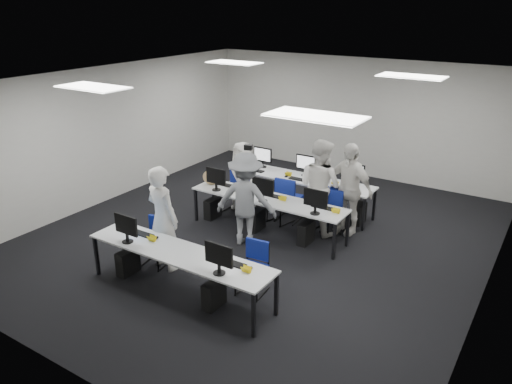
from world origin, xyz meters
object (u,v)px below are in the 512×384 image
Objects in this scene: chair_6 at (289,206)px; student_1 at (320,186)px; chair_7 at (332,216)px; student_3 at (348,189)px; student_2 at (243,176)px; desk_front at (179,255)px; chair_1 at (252,277)px; chair_5 at (243,194)px; chair_3 at (281,210)px; chair_4 at (325,218)px; chair_2 at (235,199)px; photographer at (246,199)px; student_0 at (163,218)px; chair_0 at (155,250)px; desk_mid at (268,201)px.

student_1 is (0.75, -0.14, 0.64)m from chair_6.
chair_7 is 0.69m from student_3.
student_2 is 2.36m from student_3.
student_3 is (1.23, 0.12, 0.61)m from chair_6.
chair_1 reaches higher than desk_front.
chair_5 is at bearing 171.13° from chair_6.
chair_3 is 1.49m from student_3.
chair_4 is at bearing -9.82° from chair_6.
chair_2 is 0.37m from chair_5.
student_2 is at bearing -70.90° from photographer.
chair_2 is 1.22m from chair_6.
chair_4 is at bearing -146.11° from photographer.
chair_4 is at bearing 17.32° from chair_3.
student_0 is (0.38, -2.96, 0.61)m from chair_5.
chair_0 is 0.99× the size of chair_3.
chair_0 is 3.38m from chair_4.
student_2 reaches higher than desk_front.
chair_7 is (0.95, 0.07, -0.02)m from chair_6.
chair_5 is (-2.08, 2.84, 0.03)m from chair_1.
chair_1 is at bearing -109.26° from chair_7.
student_1 reaches higher than student_0.
chair_0 is at bearing -72.31° from student_2.
student_3 is at bearing 19.71° from student_2.
chair_1 is at bearing -37.57° from student_2.
chair_1 is at bearing -85.88° from chair_4.
student_3 is (0.48, 0.26, -0.03)m from student_1.
chair_1 is at bearing -83.70° from student_3.
chair_4 reaches higher than chair_0.
desk_mid is 3.63× the size of chair_4.
desk_front is 3.32× the size of chair_2.
chair_3 is 1.07m from student_1.
desk_mid is 0.85m from chair_6.
chair_5 is at bearing -166.23° from student_3.
student_1 reaches higher than chair_2.
chair_3 reaches higher than desk_mid.
student_2 is (-2.00, 0.06, 0.48)m from chair_4.
student_1 reaches higher than chair_1.
chair_5 is at bearing 179.71° from chair_3.
student_1 is (0.83, 0.02, 0.67)m from chair_3.
student_2 reaches higher than chair_1.
chair_2 is at bearing -161.66° from chair_3.
student_0 reaches higher than student_2.
student_0 is 0.97× the size of student_1.
chair_7 is (1.04, 0.23, 0.02)m from chair_3.
desk_mid is at bearing -73.04° from chair_3.
student_2 reaches higher than chair_7.
desk_mid is 1.76× the size of student_3.
chair_0 is 2.88m from chair_3.
chair_2 reaches higher than chair_1.
chair_6 reaches higher than chair_4.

